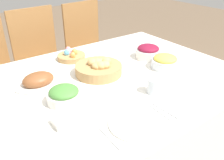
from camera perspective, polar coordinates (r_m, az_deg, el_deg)
name	(u,v)px	position (r m, az deg, el deg)	size (l,w,h in m)	color
dining_table	(102,130)	(1.64, -2.37, -11.99)	(1.75, 1.20, 0.76)	silver
chair_far_center	(43,63)	(2.29, -16.38, 4.01)	(0.45, 0.45, 1.02)	olive
chair_far_right	(90,51)	(2.48, -5.40, 6.98)	(0.46, 0.46, 1.02)	olive
bread_basket	(99,68)	(1.49, -3.19, 2.85)	(0.29, 0.29, 0.11)	#AD8451
egg_basket	(71,56)	(1.73, -9.82, 5.79)	(0.20, 0.20, 0.08)	#AD8451
ham_platter	(38,80)	(1.43, -17.31, -0.12)	(0.28, 0.20, 0.08)	silver
green_salad_bowl	(64,95)	(1.23, -11.43, -3.54)	(0.18, 0.18, 0.09)	silver
beet_salad_bowl	(148,52)	(1.75, 8.69, 6.79)	(0.18, 0.18, 0.10)	silver
pineapple_bowl	(165,62)	(1.61, 12.66, 4.36)	(0.18, 0.18, 0.09)	silver
dinner_plate	(136,124)	(1.08, 5.87, -10.40)	(0.25, 0.25, 0.01)	silver
fork	(109,138)	(1.01, -0.74, -13.71)	(0.02, 0.16, 0.00)	#B7B7BC
knife	(160,112)	(1.17, 11.44, -7.64)	(0.02, 0.16, 0.00)	#B7B7BC
spoon	(164,110)	(1.19, 12.44, -7.11)	(0.02, 0.16, 0.00)	#B7B7BC
drinking_cup	(154,86)	(1.30, 10.11, -1.43)	(0.08, 0.08, 0.08)	silver
butter_dish	(67,120)	(1.10, -10.70, -9.38)	(0.13, 0.08, 0.03)	silver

